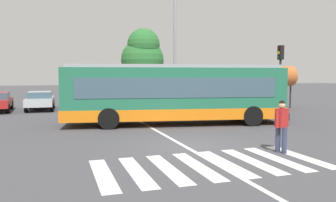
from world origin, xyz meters
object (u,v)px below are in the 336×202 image
traffic_light_far_corner (280,68)px  bus_stop_shelter (269,77)px  city_transit_bus (175,94)px  parked_car_silver (40,100)px  pedestrian_crossing_street (282,123)px  parked_car_charcoal (79,99)px  background_tree_right (143,56)px  twin_arm_street_lamp (175,33)px  parked_car_champagne (147,97)px  parked_car_blue (177,97)px  parked_car_black (112,98)px

traffic_light_far_corner → bus_stop_shelter: (1.61, 3.49, -0.57)m
city_transit_bus → parked_car_silver: city_transit_bus is taller
city_transit_bus → pedestrian_crossing_street: size_ratio=6.72×
parked_car_charcoal → background_tree_right: 7.42m
pedestrian_crossing_street → twin_arm_street_lamp: bearing=85.6°
city_transit_bus → traffic_light_far_corner: 8.13m
twin_arm_street_lamp → background_tree_right: twin_arm_street_lamp is taller
parked_car_champagne → city_transit_bus: bearing=-96.6°
pedestrian_crossing_street → parked_car_blue: pedestrian_crossing_street is taller
city_transit_bus → twin_arm_street_lamp: twin_arm_street_lamp is taller
parked_car_charcoal → parked_car_black: bearing=-0.4°
parked_car_blue → traffic_light_far_corner: traffic_light_far_corner is taller
parked_car_silver → parked_car_champagne: 8.12m
parked_car_champagne → background_tree_right: 4.68m
city_transit_bus → traffic_light_far_corner: size_ratio=2.61×
parked_car_black → parked_car_charcoal: bearing=179.6°
pedestrian_crossing_street → city_transit_bus: bearing=99.2°
parked_car_blue → traffic_light_far_corner: 9.28m
traffic_light_far_corner → parked_car_charcoal: bearing=146.1°
parked_car_champagne → bus_stop_shelter: bearing=-28.9°
parked_car_charcoal → background_tree_right: size_ratio=0.68×
parked_car_charcoal → parked_car_black: (2.53, -0.02, 0.00)m
parked_car_blue → background_tree_right: size_ratio=0.69×
bus_stop_shelter → background_tree_right: (-7.85, 7.64, 1.86)m
parked_car_charcoal → twin_arm_street_lamp: twin_arm_street_lamp is taller
parked_car_silver → bus_stop_shelter: (16.37, -4.46, 1.65)m
pedestrian_crossing_street → parked_car_charcoal: pedestrian_crossing_street is taller
parked_car_silver → traffic_light_far_corner: size_ratio=1.03×
parked_car_charcoal → traffic_light_far_corner: (12.02, -8.08, 2.22)m
pedestrian_crossing_street → parked_car_silver: 18.80m
bus_stop_shelter → background_tree_right: background_tree_right is taller
parked_car_silver → bus_stop_shelter: 17.04m
twin_arm_street_lamp → background_tree_right: 6.97m
pedestrian_crossing_street → parked_car_charcoal: size_ratio=0.38×
traffic_light_far_corner → background_tree_right: background_tree_right is taller
background_tree_right → parked_car_blue: bearing=-56.1°
background_tree_right → parked_car_silver: bearing=-159.6°
background_tree_right → bus_stop_shelter: bearing=-44.2°
pedestrian_crossing_street → parked_car_champagne: size_ratio=0.38×
parked_car_blue → twin_arm_street_lamp: bearing=-111.7°
city_transit_bus → parked_car_blue: bearing=69.7°
parked_car_charcoal → parked_car_champagne: same height
parked_car_champagne → bus_stop_shelter: size_ratio=1.10×
parked_car_champagne → traffic_light_far_corner: size_ratio=1.02×
traffic_light_far_corner → parked_car_champagne: bearing=129.5°
parked_car_black → bus_stop_shelter: bus_stop_shelter is taller
parked_car_silver → parked_car_black: 5.27m
pedestrian_crossing_street → bus_stop_shelter: 15.03m
city_transit_bus → parked_car_black: bearing=99.7°
city_transit_bus → background_tree_right: (1.55, 12.97, 2.69)m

